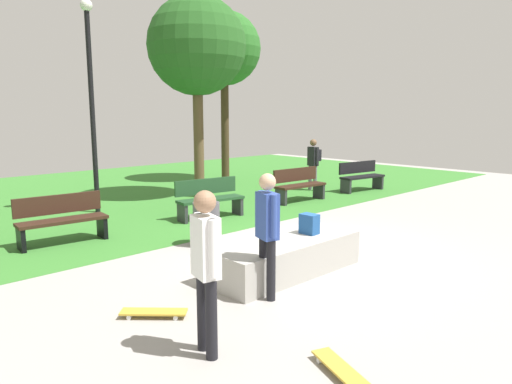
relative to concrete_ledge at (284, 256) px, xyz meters
name	(u,v)px	position (x,y,z in m)	size (l,w,h in m)	color
ground_plane	(303,251)	(1.08, 0.54, -0.26)	(28.00, 28.00, 0.00)	#9E9993
grass_lawn	(101,195)	(1.08, 8.48, -0.26)	(26.60, 12.12, 0.01)	#387A2D
concrete_ledge	(284,256)	(0.00, 0.00, 0.00)	(2.53, 1.02, 0.53)	#A8A59E
backpack_on_ledge	(309,224)	(0.55, -0.04, 0.42)	(0.28, 0.20, 0.32)	#1E4C8C
skater_performing_trick	(206,260)	(-2.39, -1.17, 0.73)	(0.27, 0.42, 1.70)	black
skater_watching	(267,226)	(-0.89, -0.52, 0.71)	(0.29, 0.41, 1.67)	black
skateboard_by_ledge	(341,370)	(-1.74, -2.37, -0.20)	(0.47, 0.82, 0.08)	gold
skateboard_spare	(154,312)	(-2.32, -0.02, -0.20)	(0.71, 0.70, 0.08)	gold
park_bench_near_lamppost	(61,218)	(-1.82, 4.01, 0.22)	(1.63, 0.61, 0.91)	#331E14
park_bench_by_oak	(299,184)	(4.63, 3.77, 0.22)	(1.63, 0.58, 0.91)	#331E14
park_bench_near_path	(209,198)	(1.54, 3.82, 0.22)	(1.65, 0.70, 0.91)	#1E4223
park_bench_far_right	(361,176)	(7.37, 3.60, 0.22)	(1.65, 0.68, 0.91)	black
tree_slender_maple	(197,47)	(3.07, 6.24, 3.97)	(2.75, 2.75, 5.65)	brown
tree_leaning_ash	(224,50)	(5.84, 8.37, 4.33)	(2.56, 2.56, 5.92)	#42301E
lamp_post	(91,89)	(-0.07, 6.23, 2.72)	(0.28, 0.28, 5.02)	black
trash_bin	(206,224)	(0.08, 2.03, 0.14)	(0.50, 0.50, 0.81)	#4C4C51
pedestrian_with_backpack	(314,160)	(6.38, 4.71, 0.70)	(0.38, 0.43, 1.61)	slate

